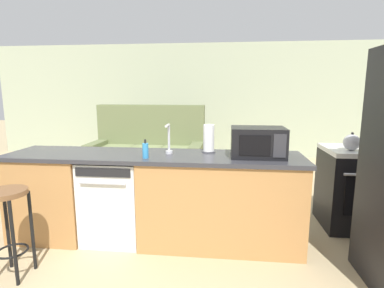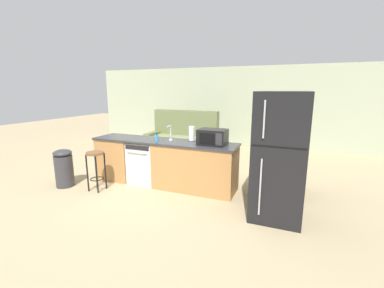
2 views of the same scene
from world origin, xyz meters
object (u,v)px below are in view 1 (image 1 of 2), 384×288
at_px(kettle, 352,142).
at_px(couch, 149,154).
at_px(dishwasher, 116,199).
at_px(bar_stool, 8,215).
at_px(paper_towel_roll, 209,139).
at_px(microwave, 258,142).
at_px(soap_bottle, 145,150).
at_px(stove_range, 358,188).

height_order(kettle, couch, couch).
relative_size(dishwasher, bar_stool, 1.14).
height_order(paper_towel_roll, kettle, paper_towel_roll).
height_order(microwave, kettle, microwave).
xyz_separation_m(paper_towel_roll, soap_bottle, (-0.57, -0.35, -0.07)).
height_order(stove_range, bar_stool, stove_range).
distance_m(soap_bottle, bar_stool, 1.22).
height_order(paper_towel_roll, couch, couch).
xyz_separation_m(paper_towel_roll, kettle, (1.49, 0.26, -0.05)).
bearing_deg(microwave, couch, 125.18).
distance_m(stove_range, soap_bottle, 2.40).
relative_size(dishwasher, paper_towel_roll, 2.98).
distance_m(microwave, paper_towel_roll, 0.50).
distance_m(stove_range, microwave, 1.43).
bearing_deg(bar_stool, paper_towel_roll, 30.36).
distance_m(stove_range, kettle, 0.57).
xyz_separation_m(stove_range, microwave, (-1.18, -0.55, 0.59)).
distance_m(stove_range, couch, 3.42).
height_order(bar_stool, couch, couch).
xyz_separation_m(dishwasher, microwave, (1.42, -0.00, 0.62)).
bearing_deg(soap_bottle, dishwasher, 154.57).
height_order(dishwasher, microwave, microwave).
distance_m(dishwasher, couch, 2.41).
xyz_separation_m(microwave, soap_bottle, (-1.04, -0.18, -0.07)).
bearing_deg(dishwasher, soap_bottle, -25.43).
relative_size(soap_bottle, couch, 0.09).
height_order(soap_bottle, kettle, kettle).
distance_m(paper_towel_roll, soap_bottle, 0.67).
relative_size(soap_bottle, kettle, 0.86).
xyz_separation_m(dishwasher, paper_towel_roll, (0.94, 0.17, 0.62)).
xyz_separation_m(bar_stool, couch, (0.34, 3.14, -0.14)).
relative_size(dishwasher, kettle, 4.10).
bearing_deg(paper_towel_roll, kettle, 9.72).
bearing_deg(dishwasher, microwave, -0.05).
distance_m(dishwasher, kettle, 2.53).
xyz_separation_m(dishwasher, couch, (-0.27, 2.40, -0.03)).
bearing_deg(dishwasher, kettle, 9.85).
bearing_deg(dishwasher, bar_stool, -129.50).
xyz_separation_m(microwave, bar_stool, (-2.03, -0.74, -0.50)).
bearing_deg(microwave, kettle, 22.65).
bearing_deg(soap_bottle, couch, 104.14).
height_order(dishwasher, stove_range, stove_range).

